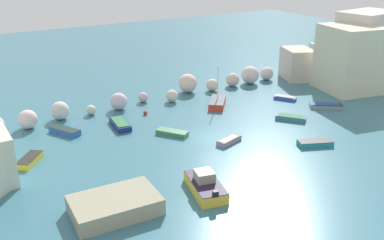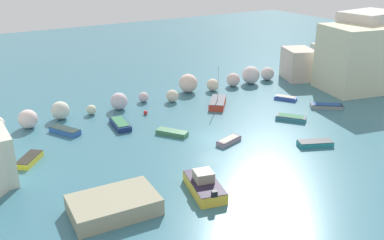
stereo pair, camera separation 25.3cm
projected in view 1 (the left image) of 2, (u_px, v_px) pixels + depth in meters
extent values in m
plane|color=#3A7081|center=(209.00, 138.00, 47.94)|extent=(160.00, 160.00, 0.00)
cube|color=beige|center=(353.00, 59.00, 62.86)|extent=(9.68, 9.40, 9.44)
cube|color=beige|center=(365.00, 47.00, 66.69)|extent=(9.22, 6.69, 10.86)
cube|color=beige|center=(355.00, 55.00, 72.61)|extent=(8.64, 10.14, 5.98)
cube|color=beige|center=(335.00, 58.00, 74.71)|extent=(7.72, 7.95, 4.22)
cube|color=beige|center=(356.00, 58.00, 73.72)|extent=(8.59, 9.90, 4.59)
cube|color=beige|center=(297.00, 64.00, 69.29)|extent=(5.79, 6.53, 4.86)
sphere|color=beige|center=(28.00, 119.00, 50.31)|extent=(2.22, 2.22, 2.22)
sphere|color=beige|center=(60.00, 111.00, 52.99)|extent=(2.24, 2.24, 2.24)
sphere|color=beige|center=(91.00, 110.00, 54.65)|extent=(1.25, 1.25, 1.25)
sphere|color=silver|center=(119.00, 101.00, 56.23)|extent=(2.24, 2.24, 2.24)
sphere|color=beige|center=(143.00, 97.00, 59.16)|extent=(1.36, 1.36, 1.36)
sphere|color=beige|center=(172.00, 96.00, 59.20)|extent=(1.68, 1.68, 1.68)
sphere|color=beige|center=(188.00, 83.00, 62.99)|extent=(2.71, 2.71, 2.71)
sphere|color=beige|center=(212.00, 85.00, 63.82)|extent=(1.78, 1.78, 1.78)
sphere|color=beige|center=(233.00, 80.00, 65.92)|extent=(2.04, 2.04, 2.04)
sphere|color=silver|center=(250.00, 75.00, 67.13)|extent=(2.72, 2.72, 2.72)
sphere|color=silver|center=(267.00, 74.00, 69.10)|extent=(2.08, 2.08, 2.08)
cube|color=#9B977C|center=(115.00, 205.00, 34.18)|extent=(7.05, 4.82, 1.39)
sphere|color=red|center=(145.00, 113.00, 54.79)|extent=(0.52, 0.52, 0.52)
cube|color=gray|center=(229.00, 141.00, 46.78)|extent=(3.28, 1.89, 0.45)
cube|color=#2F1A27|center=(229.00, 139.00, 46.69)|extent=(3.21, 1.85, 0.06)
cube|color=#ADA89E|center=(229.00, 139.00, 46.68)|extent=(2.78, 1.60, 0.08)
cube|color=navy|center=(120.00, 124.00, 51.02)|extent=(2.05, 4.31, 0.62)
cube|color=#2D7047|center=(120.00, 122.00, 50.89)|extent=(1.75, 3.66, 0.08)
cube|color=red|center=(217.00, 103.00, 57.86)|extent=(4.50, 4.81, 0.81)
cube|color=#222731|center=(217.00, 100.00, 57.70)|extent=(4.41, 4.71, 0.06)
cylinder|color=silver|center=(218.00, 83.00, 56.86)|extent=(0.10, 0.10, 4.65)
cube|color=gray|center=(326.00, 106.00, 57.06)|extent=(4.09, 3.60, 0.51)
cube|color=#1C1F35|center=(326.00, 104.00, 56.96)|extent=(4.01, 3.53, 0.06)
cube|color=#234C93|center=(326.00, 104.00, 56.95)|extent=(3.47, 3.06, 0.08)
cube|color=gold|center=(205.00, 187.00, 37.24)|extent=(3.49, 5.50, 0.94)
cube|color=#271E34|center=(205.00, 182.00, 37.06)|extent=(3.42, 5.39, 0.06)
cube|color=#9E937F|center=(204.00, 176.00, 37.14)|extent=(1.87, 1.88, 0.92)
cube|color=black|center=(216.00, 194.00, 34.86)|extent=(0.51, 0.45, 0.50)
cube|color=#324DB5|center=(285.00, 98.00, 60.29)|extent=(2.63, 3.17, 0.44)
cube|color=#ADA89E|center=(285.00, 96.00, 60.19)|extent=(2.23, 2.69, 0.08)
cube|color=yellow|center=(30.00, 160.00, 42.37)|extent=(3.14, 3.41, 0.57)
cube|color=#29261F|center=(29.00, 157.00, 42.26)|extent=(3.08, 3.34, 0.06)
cube|color=#407A53|center=(172.00, 133.00, 48.81)|extent=(3.04, 3.64, 0.52)
cube|color=#2F5FB3|center=(65.00, 131.00, 49.16)|extent=(2.92, 3.98, 0.55)
cube|color=#1B2D2B|center=(65.00, 129.00, 49.05)|extent=(2.87, 3.90, 0.06)
cube|color=teal|center=(315.00, 143.00, 46.17)|extent=(3.89, 2.74, 0.50)
cube|color=#22282C|center=(315.00, 141.00, 46.06)|extent=(3.82, 2.69, 0.06)
cube|color=teal|center=(291.00, 118.00, 53.12)|extent=(3.37, 3.74, 0.48)
cube|color=#242336|center=(291.00, 116.00, 53.02)|extent=(3.30, 3.66, 0.06)
cube|color=#2D7047|center=(291.00, 116.00, 53.02)|extent=(2.87, 3.18, 0.08)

